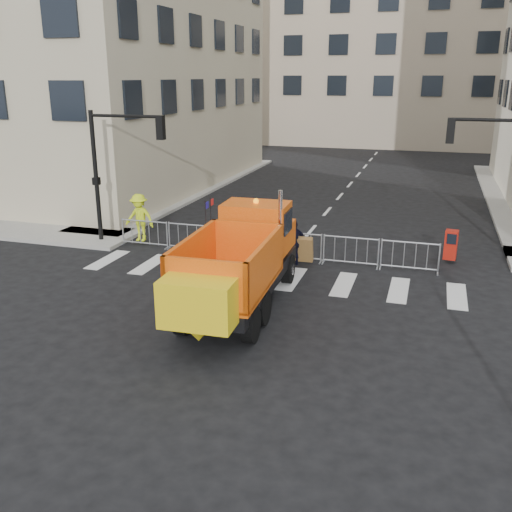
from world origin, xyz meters
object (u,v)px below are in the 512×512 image
(plow_truck, at_px, (239,260))
(newspaper_box, at_px, (451,245))
(cop_c, at_px, (294,243))
(worker, at_px, (140,218))
(cop_b, at_px, (249,235))
(cop_a, at_px, (253,238))

(plow_truck, distance_m, newspaper_box, 8.90)
(newspaper_box, bearing_deg, cop_c, -153.58)
(worker, xyz_separation_m, newspaper_box, (12.20, 1.21, -0.43))
(cop_b, height_order, newspaper_box, cop_b)
(plow_truck, height_order, newspaper_box, plow_truck)
(plow_truck, xyz_separation_m, worker, (-6.11, 5.24, -0.38))
(cop_c, bearing_deg, worker, -53.92)
(worker, bearing_deg, plow_truck, -37.65)
(cop_c, distance_m, newspaper_box, 5.85)
(plow_truck, distance_m, cop_a, 4.61)
(cop_a, bearing_deg, cop_b, -7.31)
(cop_b, distance_m, worker, 5.05)
(cop_b, bearing_deg, newspaper_box, -160.47)
(newspaper_box, bearing_deg, plow_truck, -126.80)
(cop_c, distance_m, worker, 6.75)
(cop_b, bearing_deg, cop_a, -175.89)
(cop_c, xyz_separation_m, worker, (-6.70, 0.78, 0.27))
(plow_truck, distance_m, cop_c, 4.55)
(worker, bearing_deg, newspaper_box, 8.62)
(worker, bearing_deg, cop_a, -5.71)
(cop_b, height_order, cop_c, cop_b)
(cop_a, height_order, worker, worker)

